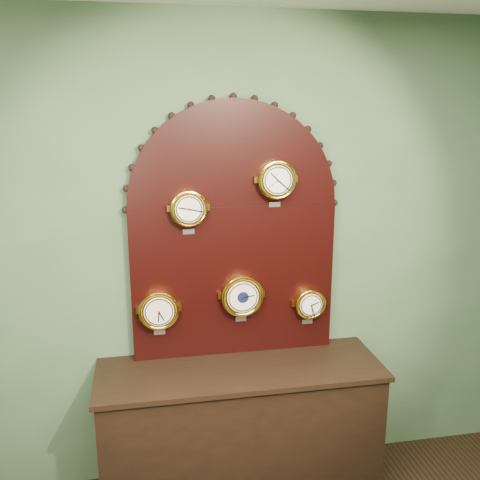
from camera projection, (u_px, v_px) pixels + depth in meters
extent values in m
plane|color=#425E40|center=(232.00, 259.00, 3.14)|extent=(4.00, 0.00, 4.00)
cube|color=black|center=(241.00, 433.00, 3.13)|extent=(1.60, 0.50, 0.80)
cube|color=black|center=(234.00, 281.00, 3.12)|extent=(1.20, 0.06, 0.90)
cylinder|color=black|center=(234.00, 206.00, 3.01)|extent=(1.20, 0.06, 1.20)
cylinder|color=gold|center=(188.00, 208.00, 2.91)|extent=(0.19, 0.08, 0.19)
torus|color=gold|center=(189.00, 209.00, 2.88)|extent=(0.21, 0.02, 0.21)
cylinder|color=silver|center=(189.00, 209.00, 2.87)|extent=(0.15, 0.01, 0.15)
cube|color=silver|center=(189.00, 232.00, 2.96)|extent=(0.07, 0.01, 0.03)
cylinder|color=gold|center=(276.00, 179.00, 2.96)|extent=(0.20, 0.08, 0.20)
torus|color=gold|center=(278.00, 180.00, 2.93)|extent=(0.22, 0.02, 0.22)
cylinder|color=white|center=(278.00, 180.00, 2.92)|extent=(0.16, 0.01, 0.16)
cube|color=silver|center=(275.00, 204.00, 3.02)|extent=(0.06, 0.01, 0.03)
cylinder|color=gold|center=(159.00, 309.00, 3.02)|extent=(0.21, 0.08, 0.21)
torus|color=gold|center=(159.00, 312.00, 2.99)|extent=(0.23, 0.02, 0.23)
cylinder|color=silver|center=(159.00, 312.00, 2.98)|extent=(0.17, 0.01, 0.17)
cube|color=silver|center=(160.00, 332.00, 3.08)|extent=(0.07, 0.01, 0.03)
cylinder|color=gold|center=(242.00, 295.00, 3.09)|extent=(0.23, 0.08, 0.23)
torus|color=gold|center=(243.00, 297.00, 3.06)|extent=(0.25, 0.02, 0.25)
cylinder|color=silver|center=(243.00, 297.00, 3.05)|extent=(0.19, 0.01, 0.19)
cube|color=silver|center=(241.00, 319.00, 3.15)|extent=(0.07, 0.01, 0.03)
cylinder|color=#0B1334|center=(243.00, 297.00, 3.05)|extent=(0.07, 0.00, 0.07)
cylinder|color=gold|center=(309.00, 303.00, 3.18)|extent=(0.17, 0.08, 0.17)
torus|color=gold|center=(311.00, 305.00, 3.15)|extent=(0.19, 0.02, 0.19)
cylinder|color=white|center=(311.00, 305.00, 3.15)|extent=(0.14, 0.01, 0.14)
cube|color=silver|center=(307.00, 321.00, 3.24)|extent=(0.07, 0.01, 0.03)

